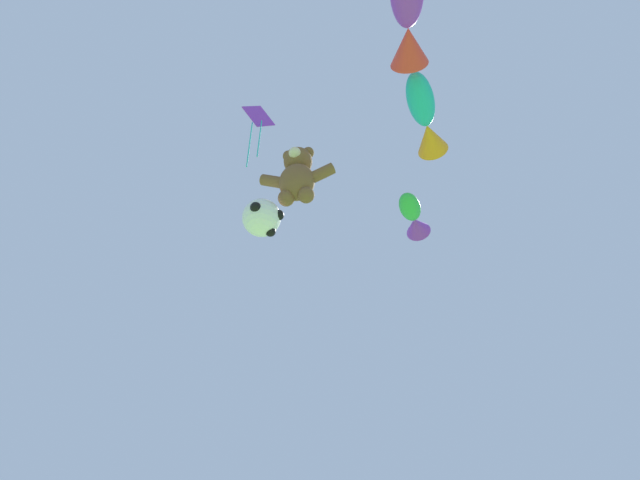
{
  "coord_description": "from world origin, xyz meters",
  "views": [
    {
      "loc": [
        3.13,
        -3.32,
        1.39
      ],
      "look_at": [
        1.76,
        3.09,
        7.11
      ],
      "focal_mm": 24.0,
      "sensor_mm": 36.0,
      "label": 1
    }
  ],
  "objects_px": {
    "fish_kite_violet": "(408,20)",
    "teddy_bear_kite": "(297,175)",
    "soccer_ball_kite": "(262,218)",
    "diamond_kite": "(258,121)",
    "fish_kite_emerald": "(413,216)",
    "fish_kite_teal": "(426,120)"
  },
  "relations": [
    {
      "from": "teddy_bear_kite",
      "to": "diamond_kite",
      "type": "xyz_separation_m",
      "value": [
        -1.14,
        -0.17,
        2.32
      ]
    },
    {
      "from": "soccer_ball_kite",
      "to": "fish_kite_teal",
      "type": "relative_size",
      "value": 0.41
    },
    {
      "from": "teddy_bear_kite",
      "to": "fish_kite_teal",
      "type": "height_order",
      "value": "fish_kite_teal"
    },
    {
      "from": "teddy_bear_kite",
      "to": "fish_kite_emerald",
      "type": "distance_m",
      "value": 3.55
    },
    {
      "from": "fish_kite_violet",
      "to": "diamond_kite",
      "type": "xyz_separation_m",
      "value": [
        -3.94,
        2.45,
        1.53
      ]
    },
    {
      "from": "teddy_bear_kite",
      "to": "fish_kite_emerald",
      "type": "bearing_deg",
      "value": 42.31
    },
    {
      "from": "teddy_bear_kite",
      "to": "fish_kite_emerald",
      "type": "height_order",
      "value": "teddy_bear_kite"
    },
    {
      "from": "fish_kite_emerald",
      "to": "fish_kite_teal",
      "type": "relative_size",
      "value": 0.72
    },
    {
      "from": "diamond_kite",
      "to": "soccer_ball_kite",
      "type": "bearing_deg",
      "value": 27.72
    },
    {
      "from": "fish_kite_teal",
      "to": "diamond_kite",
      "type": "distance_m",
      "value": 4.45
    },
    {
      "from": "soccer_ball_kite",
      "to": "teddy_bear_kite",
      "type": "bearing_deg",
      "value": -2.27
    },
    {
      "from": "teddy_bear_kite",
      "to": "fish_kite_teal",
      "type": "relative_size",
      "value": 0.81
    },
    {
      "from": "soccer_ball_kite",
      "to": "diamond_kite",
      "type": "height_order",
      "value": "diamond_kite"
    },
    {
      "from": "teddy_bear_kite",
      "to": "fish_kite_violet",
      "type": "distance_m",
      "value": 3.92
    },
    {
      "from": "soccer_ball_kite",
      "to": "fish_kite_violet",
      "type": "height_order",
      "value": "fish_kite_violet"
    },
    {
      "from": "fish_kite_violet",
      "to": "teddy_bear_kite",
      "type": "bearing_deg",
      "value": 137.0
    },
    {
      "from": "fish_kite_emerald",
      "to": "fish_kite_teal",
      "type": "xyz_separation_m",
      "value": [
        0.49,
        -2.59,
        0.57
      ]
    },
    {
      "from": "fish_kite_emerald",
      "to": "diamond_kite",
      "type": "relative_size",
      "value": 0.64
    },
    {
      "from": "fish_kite_teal",
      "to": "fish_kite_violet",
      "type": "bearing_deg",
      "value": -96.9
    },
    {
      "from": "teddy_bear_kite",
      "to": "diamond_kite",
      "type": "relative_size",
      "value": 0.72
    },
    {
      "from": "soccer_ball_kite",
      "to": "fish_kite_teal",
      "type": "distance_m",
      "value": 4.42
    },
    {
      "from": "soccer_ball_kite",
      "to": "fish_kite_violet",
      "type": "bearing_deg",
      "value": -36.61
    }
  ]
}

